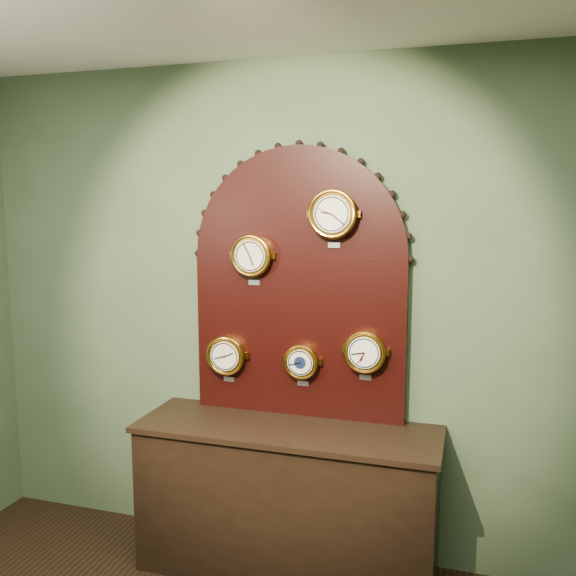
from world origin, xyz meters
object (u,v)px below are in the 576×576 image
(tide_clock, at_px, (365,352))
(arabic_clock, at_px, (333,214))
(display_board, at_px, (299,275))
(hygrometer, at_px, (227,355))
(shop_counter, at_px, (287,502))
(roman_clock, at_px, (252,256))
(barometer, at_px, (302,361))

(tide_clock, bearing_deg, arabic_clock, -179.76)
(display_board, xyz_separation_m, tide_clock, (0.39, -0.07, -0.39))
(display_board, bearing_deg, tide_clock, -9.74)
(arabic_clock, height_order, tide_clock, arabic_clock)
(hygrometer, bearing_deg, display_board, 9.25)
(shop_counter, distance_m, roman_clock, 1.36)
(display_board, bearing_deg, shop_counter, -90.00)
(hygrometer, distance_m, tide_clock, 0.80)
(display_board, distance_m, arabic_clock, 0.40)
(shop_counter, xyz_separation_m, tide_clock, (0.39, 0.15, 0.84))
(shop_counter, height_order, hygrometer, hygrometer)
(arabic_clock, height_order, hygrometer, arabic_clock)
(hygrometer, relative_size, barometer, 1.13)
(roman_clock, height_order, barometer, roman_clock)
(shop_counter, bearing_deg, hygrometer, 159.45)
(roman_clock, bearing_deg, tide_clock, 0.01)
(hygrometer, bearing_deg, roman_clock, -0.05)
(arabic_clock, bearing_deg, tide_clock, 0.24)
(barometer, relative_size, tide_clock, 0.88)
(display_board, bearing_deg, hygrometer, -170.75)
(display_board, xyz_separation_m, barometer, (0.04, -0.07, -0.47))
(shop_counter, distance_m, hygrometer, 0.87)
(display_board, height_order, hygrometer, display_board)
(barometer, bearing_deg, hygrometer, -179.91)
(shop_counter, bearing_deg, display_board, 90.00)
(barometer, bearing_deg, tide_clock, -0.12)
(shop_counter, xyz_separation_m, hygrometer, (-0.41, 0.15, 0.76))
(display_board, xyz_separation_m, hygrometer, (-0.41, -0.07, -0.47))
(display_board, relative_size, tide_clock, 5.45)
(roman_clock, bearing_deg, display_board, 14.99)
(shop_counter, height_order, roman_clock, roman_clock)
(barometer, bearing_deg, shop_counter, -103.66)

